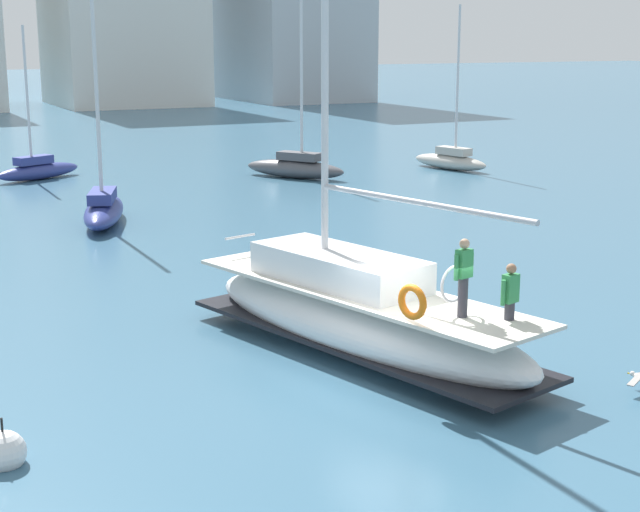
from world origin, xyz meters
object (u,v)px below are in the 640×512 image
at_px(main_sailboat, 358,313).
at_px(moored_sloop_far, 295,166).
at_px(mooring_buoy, 4,452).
at_px(moored_cutter_right, 104,208).
at_px(moored_catamaran, 38,169).
at_px(moored_cutter_left, 451,159).

bearing_deg(main_sailboat, moored_sloop_far, 67.77).
distance_m(main_sailboat, moored_sloop_far, 27.05).
bearing_deg(mooring_buoy, main_sailboat, 17.02).
height_order(moored_cutter_right, mooring_buoy, moored_cutter_right).
xyz_separation_m(main_sailboat, moored_sloop_far, (10.23, 25.03, -0.30)).
relative_size(moored_catamaran, moored_cutter_right, 0.81).
relative_size(moored_sloop_far, moored_cutter_right, 0.95).
xyz_separation_m(moored_catamaran, moored_cutter_left, (20.20, -6.05, 0.03)).
height_order(main_sailboat, moored_sloop_far, main_sailboat).
bearing_deg(main_sailboat, moored_cutter_right, 94.25).
relative_size(main_sailboat, mooring_buoy, 12.26).
distance_m(main_sailboat, moored_catamaran, 30.29).
bearing_deg(moored_sloop_far, main_sailboat, -112.23).
distance_m(moored_cutter_right, mooring_buoy, 20.87).
bearing_deg(mooring_buoy, moored_sloop_far, 56.50).
relative_size(moored_sloop_far, mooring_buoy, 9.00).
relative_size(main_sailboat, moored_cutter_right, 1.29).
bearing_deg(moored_sloop_far, moored_catamaran, 155.65).
xyz_separation_m(main_sailboat, moored_catamaran, (-1.30, 30.26, -0.37)).
height_order(moored_cutter_left, moored_cutter_right, moored_cutter_right).
bearing_deg(moored_cutter_right, moored_sloop_far, 33.71).
xyz_separation_m(moored_sloop_far, moored_catamaran, (-11.53, 5.22, -0.07)).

